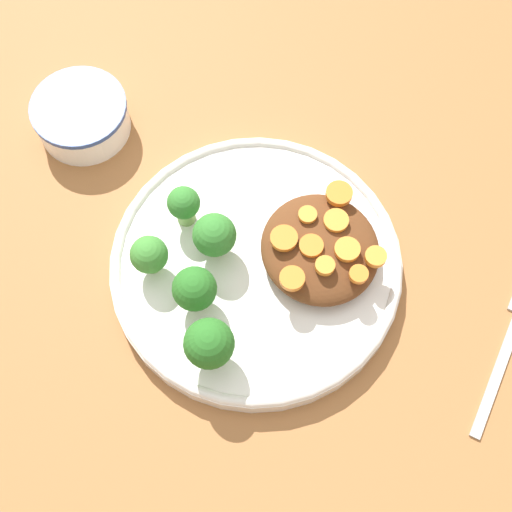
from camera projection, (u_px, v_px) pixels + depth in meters
ground_plane at (256, 270)px, 0.72m from camera, size 4.00×4.00×0.00m
plate at (256, 265)px, 0.71m from camera, size 0.29×0.29×0.03m
dip_bowl at (81, 115)px, 0.77m from camera, size 0.10×0.10×0.04m
stew_mound at (320, 249)px, 0.69m from camera, size 0.12×0.11×0.03m
broccoli_floret_0 at (184, 205)px, 0.69m from camera, size 0.03×0.03×0.05m
broccoli_floret_1 at (195, 290)px, 0.66m from camera, size 0.04×0.04×0.05m
broccoli_floret_2 at (214, 236)px, 0.68m from camera, size 0.04×0.04×0.06m
broccoli_floret_3 at (149, 255)px, 0.67m from camera, size 0.04×0.04×0.05m
broccoli_floret_4 at (209, 344)px, 0.63m from camera, size 0.05×0.05×0.06m
carrot_slice_0 at (283, 237)px, 0.68m from camera, size 0.03×0.03×0.01m
carrot_slice_1 at (376, 257)px, 0.67m from camera, size 0.02×0.02×0.01m
carrot_slice_2 at (338, 225)px, 0.68m from camera, size 0.02×0.02×0.00m
carrot_slice_3 at (308, 215)px, 0.69m from camera, size 0.02×0.02×0.00m
carrot_slice_4 at (292, 278)px, 0.66m from camera, size 0.02×0.02×0.01m
carrot_slice_5 at (311, 246)px, 0.67m from camera, size 0.02×0.02×0.00m
carrot_slice_6 at (359, 274)px, 0.66m from camera, size 0.02×0.02×0.01m
carrot_slice_7 at (339, 194)px, 0.69m from camera, size 0.03×0.03×0.01m
carrot_slice_8 at (347, 249)px, 0.67m from camera, size 0.02×0.02×0.01m
carrot_slice_9 at (325, 266)px, 0.66m from camera, size 0.02×0.02×0.01m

